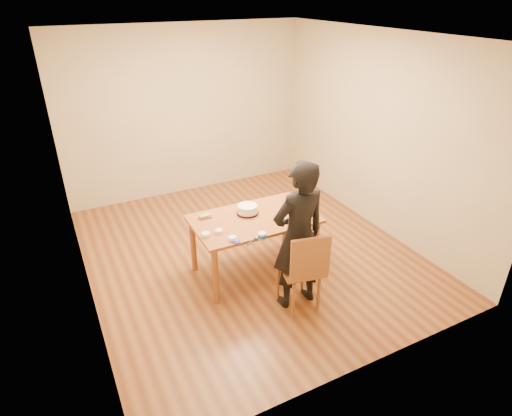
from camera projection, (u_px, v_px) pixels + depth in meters
name	position (u px, v px, depth m)	size (l,w,h in m)	color
room_shell	(235.00, 148.00, 5.38)	(4.00, 4.50, 2.70)	brown
dining_table	(254.00, 219.00, 5.01)	(1.45, 0.86, 0.04)	brown
dining_chair	(299.00, 270.00, 4.59)	(0.38, 0.38, 0.04)	brown
cake_plate	(248.00, 213.00, 5.10)	(0.26, 0.26, 0.02)	red
cake	(248.00, 209.00, 5.07)	(0.24, 0.24, 0.08)	white
frosting_dome	(248.00, 205.00, 5.05)	(0.24, 0.24, 0.03)	white
frosting_tub	(262.00, 236.00, 4.56)	(0.09, 0.09, 0.08)	white
frosting_lid	(236.00, 241.00, 4.53)	(0.10, 0.10, 0.01)	#271BAF
frosting_dollop	(236.00, 240.00, 4.53)	(0.04, 0.04, 0.02)	white
ramekin_green	(232.00, 238.00, 4.55)	(0.09, 0.09, 0.04)	white
ramekin_yellow	(219.00, 231.00, 4.69)	(0.08, 0.08, 0.04)	white
ramekin_multi	(206.00, 235.00, 4.62)	(0.09, 0.09, 0.04)	white
candy_box_pink	(205.00, 217.00, 4.99)	(0.14, 0.07, 0.02)	#C22D9D
candy_box_green	(205.00, 216.00, 4.99)	(0.13, 0.07, 0.02)	green
spatula	(252.00, 241.00, 4.53)	(0.17, 0.02, 0.01)	black
person	(298.00, 237.00, 4.44)	(0.62, 0.40, 1.69)	black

